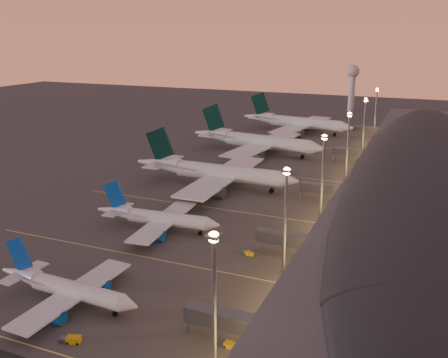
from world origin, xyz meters
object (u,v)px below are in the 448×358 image
airliner_narrow_south (66,288)px  baggage_tug_c (248,253)px  airliner_wide_far (296,122)px  radar_tower (353,80)px  baggage_tug_b (228,345)px  airliner_narrow_north (157,218)px  airliner_wide_near (214,172)px  baggage_tug_a (71,340)px  airliner_wide_mid (256,141)px

airliner_narrow_south → baggage_tug_c: 45.56m
airliner_wide_far → radar_tower: size_ratio=2.04×
airliner_narrow_south → baggage_tug_b: bearing=0.4°
airliner_narrow_north → airliner_wide_far: 157.15m
airliner_wide_near → baggage_tug_b: (41.96, -88.59, -4.86)m
airliner_narrow_south → radar_tower: bearing=89.8°
airliner_narrow_north → airliner_wide_far: airliner_wide_far is taller
airliner_wide_far → baggage_tug_c: airliner_wide_far is taller
radar_tower → baggage_tug_a: size_ratio=7.76×
airliner_narrow_south → airliner_wide_mid: size_ratio=0.53×
airliner_narrow_south → radar_tower: radar_tower is taller
airliner_narrow_south → baggage_tug_c: size_ratio=10.32×
airliner_wide_mid → baggage_tug_a: size_ratio=16.07×
airliner_wide_near → baggage_tug_a: airliner_wide_near is taller
airliner_wide_far → baggage_tug_c: (30.92, -163.06, -5.02)m
baggage_tug_b → airliner_wide_near: bearing=122.1°
baggage_tug_c → airliner_narrow_north: bearing=-166.8°
airliner_wide_far → radar_tower: 93.50m
airliner_narrow_north → radar_tower: bearing=82.0°
airliner_narrow_south → baggage_tug_a: airliner_narrow_south is taller
baggage_tug_a → baggage_tug_b: (27.06, 9.86, -0.10)m
airliner_narrow_north → baggage_tug_b: bearing=-52.0°
airliner_wide_far → baggage_tug_a: airliner_wide_far is taller
airliner_wide_mid → airliner_narrow_north: bearing=-79.5°
airliner_narrow_north → airliner_wide_near: 45.03m
airliner_wide_near → baggage_tug_c: bearing=-57.6°
airliner_narrow_north → airliner_wide_far: (-0.97, 157.13, 1.93)m
baggage_tug_b → baggage_tug_c: 39.01m
airliner_narrow_north → baggage_tug_a: size_ratio=9.12×
airliner_wide_mid → baggage_tug_c: airliner_wide_mid is taller
airliner_wide_mid → baggage_tug_b: airliner_wide_mid is taller
airliner_wide_mid → baggage_tug_b: (45.01, -144.16, -5.11)m
airliner_narrow_south → baggage_tug_c: bearing=55.8°
radar_tower → baggage_tug_a: 302.04m
airliner_narrow_south → airliner_wide_far: size_ratio=0.54×
airliner_narrow_north → baggage_tug_c: airliner_narrow_north is taller
airliner_narrow_south → baggage_tug_b: (36.99, -1.13, -2.86)m
airliner_wide_near → radar_tower: bearing=85.5°
airliner_wide_mid → baggage_tug_c: (35.02, -106.45, -5.10)m
radar_tower → baggage_tug_c: 255.04m
airliner_wide_near → airliner_wide_far: airliner_wide_far is taller
airliner_wide_far → baggage_tug_a: size_ratio=15.80×
airliner_narrow_north → airliner_wide_far: bearing=85.8°
airliner_wide_near → airliner_wide_far: 112.19m
radar_tower → baggage_tug_b: (24.86, -291.41, -21.44)m
airliner_narrow_north → radar_tower: radar_tower is taller
airliner_narrow_north → baggage_tug_b: size_ratio=11.45×
airliner_narrow_south → airliner_wide_near: size_ratio=0.56×
airliner_narrow_south → airliner_wide_far: 199.70m
airliner_narrow_south → airliner_wide_mid: (-8.02, 143.04, 2.25)m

